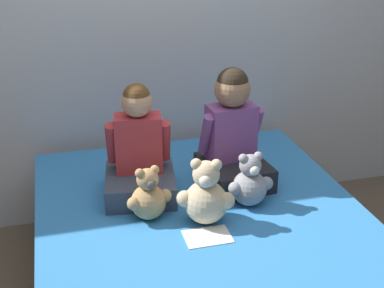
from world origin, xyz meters
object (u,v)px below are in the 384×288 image
Objects in this scene: child_on_left at (139,155)px; sign_card at (208,236)px; teddy_bear_held_by_left_child at (148,197)px; teddy_bear_held_by_right_child at (250,183)px; child_on_right at (233,136)px; teddy_bear_between_children at (206,196)px; bed at (205,263)px.

child_on_left reaches higher than sign_card.
teddy_bear_held_by_right_child reaches higher than teddy_bear_held_by_left_child.
child_on_right is at bearing 8.88° from child_on_left.
sign_card is at bearing -144.42° from teddy_bear_held_by_right_child.
sign_card is at bearing -58.62° from teddy_bear_held_by_left_child.
sign_card is (0.22, -0.49, -0.21)m from child_on_left.
teddy_bear_between_children is at bearing -130.85° from child_on_right.
teddy_bear_between_children reaches higher than sign_card.
child_on_left is (-0.26, 0.33, 0.48)m from bed.
sign_card is at bearing -57.26° from child_on_left.
child_on_left is at bearing 114.40° from sign_card.
teddy_bear_between_children is (-0.25, -0.10, 0.02)m from teddy_bear_held_by_right_child.
bed is at bearing 94.14° from teddy_bear_between_children.
teddy_bear_held_by_right_child is 1.33× the size of sign_card.
teddy_bear_held_by_right_child is 0.86× the size of teddy_bear_between_children.
teddy_bear_held_by_right_child is (0.00, -0.26, -0.15)m from child_on_right.
bed is 0.40m from teddy_bear_between_children.
teddy_bear_held_by_right_child is (0.50, -0.26, -0.10)m from child_on_left.
bed is 5.82× the size of teddy_bear_between_children.
child_on_right is 2.34× the size of teddy_bear_held_by_left_child.
sign_card reaches higher than bed.
teddy_bear_held_by_left_child reaches higher than bed.
teddy_bear_between_children is at bearing -105.63° from bed.
sign_card is (-0.28, -0.23, -0.12)m from teddy_bear_held_by_right_child.
child_on_right is 0.30m from teddy_bear_held_by_right_child.
bed is at bearing 77.06° from sign_card.
sign_card is at bearing -125.75° from child_on_right.
child_on_left is 0.57m from sign_card.
teddy_bear_held_by_right_child is (0.25, 0.07, 0.38)m from bed.
child_on_right reaches higher than child_on_left.
teddy_bear_between_children is (-0.01, -0.03, 0.40)m from bed.
child_on_left is at bearing 174.42° from child_on_right.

